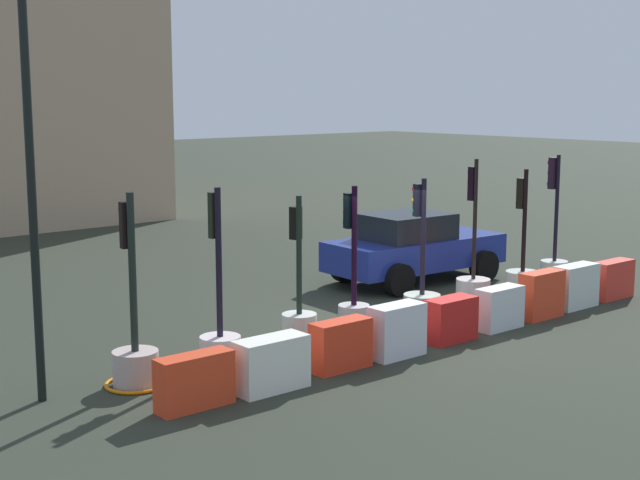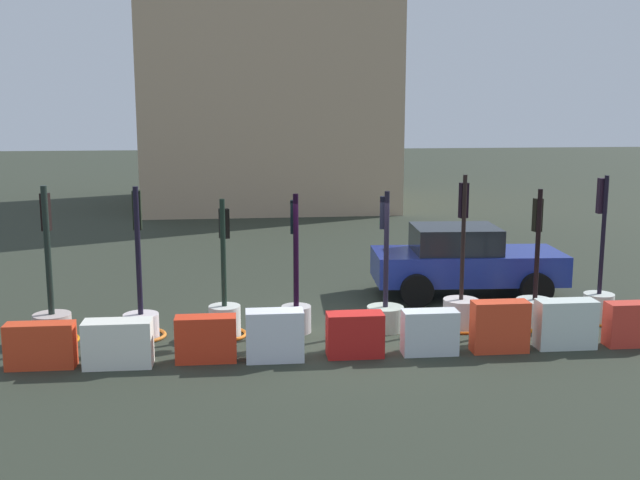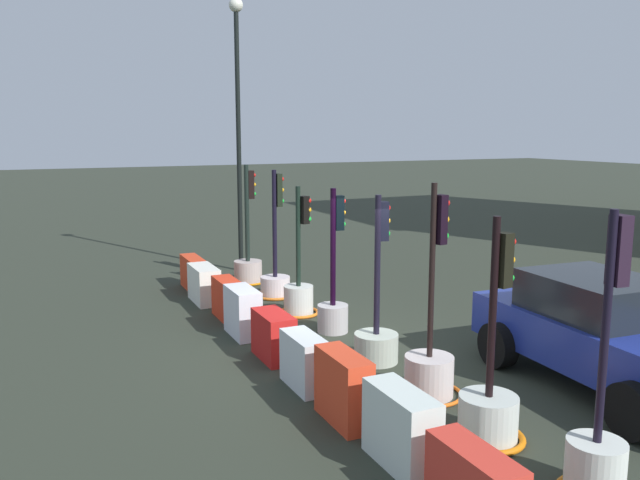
# 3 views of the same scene
# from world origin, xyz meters

# --- Properties ---
(ground_plane) EXTENTS (120.00, 120.00, 0.00)m
(ground_plane) POSITION_xyz_m (0.00, 0.00, 0.00)
(ground_plane) COLOR #2C3227
(traffic_light_0) EXTENTS (0.94, 0.94, 2.90)m
(traffic_light_0) POSITION_xyz_m (-5.39, 0.30, 0.46)
(traffic_light_0) COLOR #BAA8A1
(traffic_light_0) RESTS_ON ground_plane
(traffic_light_1) EXTENTS (0.93, 0.93, 2.86)m
(traffic_light_1) POSITION_xyz_m (-3.80, 0.40, 0.43)
(traffic_light_1) COLOR silver
(traffic_light_1) RESTS_ON ground_plane
(traffic_light_2) EXTENTS (0.84, 0.84, 2.62)m
(traffic_light_2) POSITION_xyz_m (-2.23, 0.30, 0.46)
(traffic_light_2) COLOR silver
(traffic_light_2) RESTS_ON ground_plane
(traffic_light_3) EXTENTS (0.57, 0.57, 2.68)m
(traffic_light_3) POSITION_xyz_m (-0.87, 0.40, 0.57)
(traffic_light_3) COLOR #AEABAA
(traffic_light_3) RESTS_ON ground_plane
(traffic_light_4) EXTENTS (0.71, 0.71, 2.72)m
(traffic_light_4) POSITION_xyz_m (0.86, 0.33, 0.47)
(traffic_light_4) COLOR #AEB9A8
(traffic_light_4) RESTS_ON ground_plane
(traffic_light_5) EXTENTS (0.97, 0.97, 3.01)m
(traffic_light_5) POSITION_xyz_m (2.36, 0.31, 0.42)
(traffic_light_5) COLOR beige
(traffic_light_5) RESTS_ON ground_plane
(traffic_light_6) EXTENTS (0.91, 0.91, 2.74)m
(traffic_light_6) POSITION_xyz_m (3.80, 0.17, 0.39)
(traffic_light_6) COLOR silver
(traffic_light_6) RESTS_ON ground_plane
(traffic_light_7) EXTENTS (0.76, 0.76, 2.96)m
(traffic_light_7) POSITION_xyz_m (5.23, 0.37, 0.54)
(traffic_light_7) COLOR silver
(traffic_light_7) RESTS_ON ground_plane
(construction_barrier_0) EXTENTS (1.13, 0.38, 0.77)m
(construction_barrier_0) POSITION_xyz_m (-5.26, -1.12, 0.38)
(construction_barrier_0) COLOR red
(construction_barrier_0) RESTS_ON ground_plane
(construction_barrier_1) EXTENTS (1.13, 0.48, 0.79)m
(construction_barrier_1) POSITION_xyz_m (-3.99, -1.20, 0.40)
(construction_barrier_1) COLOR white
(construction_barrier_1) RESTS_ON ground_plane
(construction_barrier_2) EXTENTS (1.03, 0.40, 0.79)m
(construction_barrier_2) POSITION_xyz_m (-2.54, -1.11, 0.40)
(construction_barrier_2) COLOR red
(construction_barrier_2) RESTS_ON ground_plane
(construction_barrier_3) EXTENTS (0.99, 0.45, 0.88)m
(construction_barrier_3) POSITION_xyz_m (-1.37, -1.19, 0.44)
(construction_barrier_3) COLOR silver
(construction_barrier_3) RESTS_ON ground_plane
(construction_barrier_4) EXTENTS (0.99, 0.46, 0.77)m
(construction_barrier_4) POSITION_xyz_m (0.02, -1.14, 0.39)
(construction_barrier_4) COLOR red
(construction_barrier_4) RESTS_ON ground_plane
(construction_barrier_5) EXTENTS (0.98, 0.42, 0.79)m
(construction_barrier_5) POSITION_xyz_m (1.35, -1.17, 0.39)
(construction_barrier_5) COLOR silver
(construction_barrier_5) RESTS_ON ground_plane
(construction_barrier_6) EXTENTS (1.00, 0.39, 0.92)m
(construction_barrier_6) POSITION_xyz_m (2.61, -1.18, 0.46)
(construction_barrier_6) COLOR red
(construction_barrier_6) RESTS_ON ground_plane
(construction_barrier_7) EXTENTS (1.07, 0.43, 0.88)m
(construction_barrier_7) POSITION_xyz_m (3.86, -1.11, 0.44)
(construction_barrier_7) COLOR silver
(construction_barrier_7) RESTS_ON ground_plane
(car_blue_estate) EXTENTS (4.35, 2.33, 1.61)m
(car_blue_estate) POSITION_xyz_m (3.19, 2.78, 0.81)
(car_blue_estate) COLOR navy
(car_blue_estate) RESTS_ON ground_plane
(street_lamp_post) EXTENTS (0.36, 0.36, 7.00)m
(street_lamp_post) POSITION_xyz_m (-6.74, 0.56, 4.45)
(street_lamp_post) COLOR black
(street_lamp_post) RESTS_ON ground_plane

